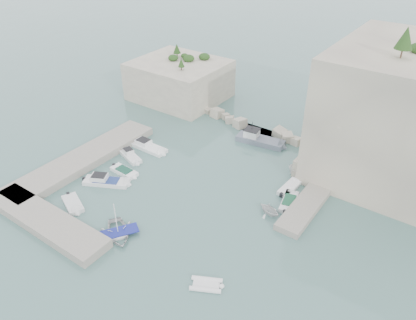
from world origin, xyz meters
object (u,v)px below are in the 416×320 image
Objects in this scene: tender_east_a at (269,213)px; work_boat at (260,143)px; motorboat_d at (107,183)px; tender_east_b at (289,204)px; motorboat_c at (124,173)px; tender_east_c at (289,189)px; tender_east_d at (303,177)px; motorboat_a at (148,149)px; motorboat_e at (73,206)px; rowboat at (119,235)px; inflatable_dinghy at (206,286)px; motorboat_b at (131,158)px.

work_boat reaches higher than tender_east_a.
tender_east_b is (21.78, 10.16, 0.00)m from motorboat_d.
tender_east_c is (20.39, 9.86, 0.00)m from motorboat_c.
work_boat is (11.37, 18.19, 0.00)m from motorboat_c.
work_boat reaches higher than tender_east_d.
motorboat_e is (1.64, -15.56, 0.00)m from motorboat_a.
motorboat_a reaches higher than rowboat.
tender_east_b is at bearing 179.85° from tender_east_d.
tender_east_a is at bearing -175.57° from tender_east_c.
tender_east_a is at bearing 55.06° from motorboat_e.
inflatable_dinghy is at bearing -79.49° from work_boat.
motorboat_d reaches higher than tender_east_b.
rowboat reaches higher than motorboat_e.
tender_east_c is at bearing 1.45° from rowboat.
rowboat is (10.10, -16.05, 0.00)m from motorboat_a.
tender_east_b is at bearing 27.69° from motorboat_b.
work_boat is (11.43, 26.96, 0.00)m from motorboat_e.
motorboat_b is 0.95× the size of rowboat.
tender_east_a is 3.31m from tender_east_b.
motorboat_b is 0.72× the size of motorboat_d.
motorboat_a is 1.38× the size of rowboat.
motorboat_a is 1.56× the size of motorboat_e.
work_boat is (-9.15, 14.26, 0.00)m from tender_east_a.
motorboat_e is 1.51× the size of tender_east_a.
tender_east_d is (0.29, 3.67, 0.00)m from tender_east_c.
rowboat is (8.46, -0.50, 0.00)m from motorboat_e.
motorboat_b is 1.11× the size of tender_east_d.
motorboat_c is (1.70, -6.78, 0.00)m from motorboat_a.
tender_east_d is (12.29, 22.80, 0.00)m from rowboat.
motorboat_e is at bearing 135.69° from tender_east_a.
rowboat is at bearing 143.26° from tender_east_d.
tender_east_b is at bearing -153.11° from tender_east_c.
tender_east_b is at bearing -5.55° from tender_east_a.
rowboat is at bearing -44.58° from motorboat_c.
motorboat_a is at bearing -147.00° from work_boat.
tender_east_c is 1.08× the size of tender_east_d.
tender_east_a is (22.49, 0.65, 0.00)m from motorboat_b.
work_boat is at bearing 66.80° from motorboat_b.
rowboat is at bearing 20.03° from motorboat_e.
tender_east_d is at bearing -1.41° from tender_east_c.
rowboat is at bearing -56.98° from motorboat_a.
motorboat_e is 30.46m from tender_east_d.
motorboat_b is 6.66m from motorboat_d.
rowboat is 1.72× the size of tender_east_a.
tender_east_d reaches higher than tender_east_a.
rowboat is (8.40, -9.27, 0.00)m from motorboat_c.
motorboat_d is 1.39× the size of tender_east_b.
motorboat_d is 1.95× the size of inflatable_dinghy.
tender_east_a is 5.94m from tender_east_c.
motorboat_c is 22.67m from inflatable_dinghy.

